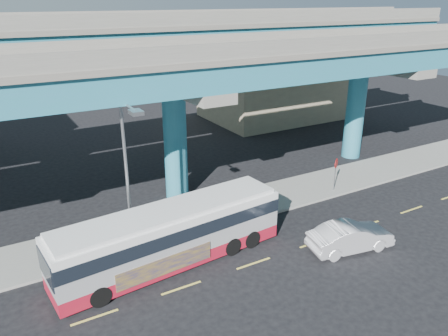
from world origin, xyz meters
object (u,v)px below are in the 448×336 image
transit_bus (171,234)px  sedan (350,237)px  stop_sign (336,168)px  street_lamp (129,158)px

transit_bus → sedan: (8.69, -3.55, -0.91)m
stop_sign → transit_bus: bearing=-178.4°
transit_bus → stop_sign: 13.32m
stop_sign → sedan: bearing=-135.4°
street_lamp → stop_sign: bearing=3.0°
transit_bus → sedan: transit_bus is taller
sedan → street_lamp: size_ratio=0.60×
street_lamp → stop_sign: size_ratio=3.46×
sedan → transit_bus: bearing=77.7°
sedan → stop_sign: bearing=-26.9°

